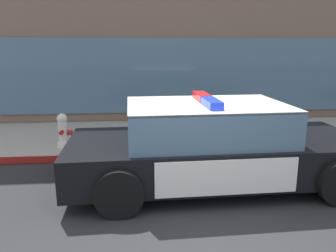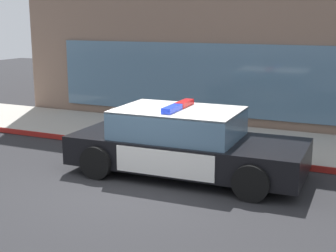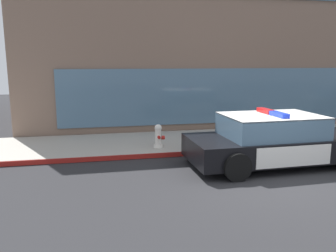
# 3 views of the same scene
# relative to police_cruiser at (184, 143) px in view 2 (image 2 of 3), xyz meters

# --- Properties ---
(ground) EXTENTS (48.00, 48.00, 0.00)m
(ground) POSITION_rel_police_cruiser_xyz_m (-0.57, -1.07, -0.68)
(ground) COLOR #262628
(sidewalk) EXTENTS (48.00, 3.04, 0.15)m
(sidewalk) POSITION_rel_police_cruiser_xyz_m (-0.57, 2.83, -0.60)
(sidewalk) COLOR #A39E93
(sidewalk) RESTS_ON ground
(curb_red_paint) EXTENTS (28.80, 0.04, 0.14)m
(curb_red_paint) POSITION_rel_police_cruiser_xyz_m (-0.57, 1.29, -0.60)
(curb_red_paint) COLOR maroon
(curb_red_paint) RESTS_ON ground
(police_cruiser) EXTENTS (4.87, 2.24, 1.49)m
(police_cruiser) POSITION_rel_police_cruiser_xyz_m (0.00, 0.00, 0.00)
(police_cruiser) COLOR black
(police_cruiser) RESTS_ON ground
(fire_hydrant) EXTENTS (0.34, 0.39, 0.73)m
(fire_hydrant) POSITION_rel_police_cruiser_xyz_m (-2.85, 1.92, -0.18)
(fire_hydrant) COLOR silver
(fire_hydrant) RESTS_ON sidewalk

